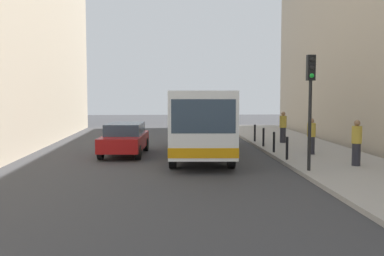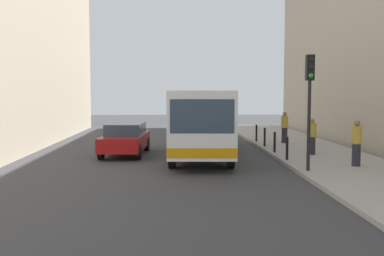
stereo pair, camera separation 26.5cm
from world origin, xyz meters
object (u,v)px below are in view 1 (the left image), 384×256
at_px(bus, 200,118).
at_px(bollard_near, 287,148).
at_px(bollard_far, 263,137).
at_px(pedestrian_mid_sidewalk, 311,136).
at_px(bollard_farthest, 255,133).
at_px(bollard_mid, 274,142).
at_px(car_beside_bus, 125,138).
at_px(traffic_light, 311,90).
at_px(pedestrian_near_signal, 357,143).
at_px(pedestrian_far_sidewalk, 283,127).

distance_m(bus, bollard_near, 4.67).
xyz_separation_m(bollard_far, pedestrian_mid_sidewalk, (1.52, -3.03, 0.33)).
height_order(bus, bollard_farthest, bus).
relative_size(bus, bollard_mid, 11.71).
relative_size(car_beside_bus, bollard_mid, 4.75).
bearing_deg(car_beside_bus, traffic_light, 145.84).
height_order(bollard_far, bollard_farthest, same).
bearing_deg(bollard_mid, traffic_light, -88.83).
distance_m(car_beside_bus, pedestrian_near_signal, 10.23).
bearing_deg(pedestrian_near_signal, bollard_near, 55.22).
xyz_separation_m(bollard_near, pedestrian_mid_sidewalk, (1.52, 1.57, 0.33)).
bearing_deg(traffic_light, car_beside_bus, 142.02).
relative_size(bus, pedestrian_mid_sidewalk, 6.88).
relative_size(bus, bollard_far, 11.71).
height_order(bollard_near, bollard_farthest, same).
relative_size(car_beside_bus, bollard_farthest, 4.75).
bearing_deg(traffic_light, bus, 122.14).
bearing_deg(traffic_light, pedestrian_mid_sidewalk, 71.27).
height_order(bollard_mid, pedestrian_mid_sidewalk, pedestrian_mid_sidewalk).
distance_m(car_beside_bus, bollard_far, 7.15).
distance_m(bus, bollard_farthest, 5.31).
bearing_deg(bollard_farthest, bollard_near, -90.00).
bearing_deg(pedestrian_near_signal, pedestrian_mid_sidewalk, 14.39).
xyz_separation_m(bus, pedestrian_near_signal, (5.64, -4.65, -0.70)).
distance_m(bus, pedestrian_mid_sidewalk, 5.19).
relative_size(bollard_far, pedestrian_far_sidewalk, 0.56).
xyz_separation_m(bollard_mid, pedestrian_mid_sidewalk, (1.52, -0.73, 0.33)).
distance_m(bollard_farthest, pedestrian_near_signal, 8.86).
distance_m(bollard_near, bollard_far, 4.60).
bearing_deg(bollard_far, car_beside_bus, -166.07).
height_order(bollard_farthest, pedestrian_near_signal, pedestrian_near_signal).
bearing_deg(pedestrian_far_sidewalk, bollard_near, -21.87).
bearing_deg(bollard_farthest, pedestrian_mid_sidewalk, -74.10).
bearing_deg(car_beside_bus, bollard_mid, 179.05).
distance_m(bollard_mid, pedestrian_far_sidewalk, 4.10).
distance_m(bus, car_beside_bus, 3.64).
height_order(car_beside_bus, pedestrian_far_sidewalk, pedestrian_far_sidewalk).
xyz_separation_m(bus, bollard_near, (3.42, -2.99, -1.10)).
distance_m(car_beside_bus, pedestrian_mid_sidewalk, 8.56).
distance_m(bollard_farthest, pedestrian_mid_sidewalk, 5.55).
bearing_deg(bollard_mid, bollard_farthest, 90.00).
distance_m(bollard_mid, pedestrian_near_signal, 4.56).
distance_m(bollard_mid, bollard_far, 2.30).
bearing_deg(bollard_near, pedestrian_far_sidewalk, 77.07).
relative_size(traffic_light, bollard_far, 4.32).
height_order(traffic_light, pedestrian_near_signal, traffic_light).
height_order(bollard_far, pedestrian_far_sidewalk, pedestrian_far_sidewalk).
height_order(pedestrian_near_signal, pedestrian_far_sidewalk, pedestrian_near_signal).
xyz_separation_m(bollard_farthest, pedestrian_mid_sidewalk, (1.52, -5.33, 0.33)).
xyz_separation_m(bollard_farthest, pedestrian_far_sidewalk, (1.41, -0.76, 0.38)).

